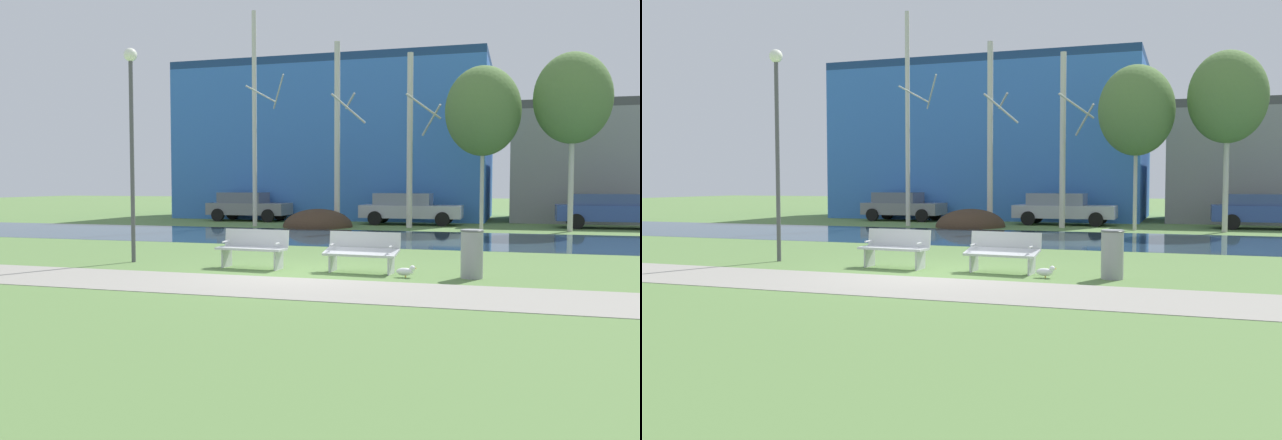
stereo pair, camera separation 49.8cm
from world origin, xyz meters
The scene contains 18 objects.
ground_plane centered at (0.00, 10.00, 0.00)m, with size 120.00×120.00×0.00m, color #5B7F42.
paved_path_strip centered at (0.00, -1.80, 0.01)m, with size 60.00×2.40×0.01m, color gray.
river_band centered at (0.00, 9.37, 0.00)m, with size 80.00×7.02×0.01m, color #284256.
soil_mound centered at (-3.93, 14.30, 0.00)m, with size 3.02×3.43×1.58m, color #423021.
bench_left centered at (-1.26, 0.60, 0.47)m, with size 1.64×0.68×0.87m.
bench_right centered at (1.27, 0.60, 0.47)m, with size 1.64×0.68×0.87m.
trash_bin centered at (3.59, 0.44, 0.51)m, with size 0.47×0.47×0.99m.
seagull centered at (2.30, 0.13, 0.13)m, with size 0.43×0.16×0.26m.
streetlamp centered at (-4.49, 0.82, 3.46)m, with size 0.32×0.32×5.16m.
birch_far_left centered at (-6.69, 13.87, 4.76)m, with size 1.54×2.42×9.42m.
birch_left centered at (-3.21, 14.90, 4.10)m, with size 1.46×2.16×8.09m.
birch_center_left centered at (0.01, 14.98, 3.79)m, with size 1.47×2.64×7.45m.
birch_center centered at (3.01, 14.55, 4.84)m, with size 3.04×3.04×6.67m.
birch_center_right centered at (6.42, 14.59, 5.23)m, with size 2.98×2.98×7.04m.
parked_van_nearest_grey centered at (-8.68, 17.62, 0.76)m, with size 4.07×1.98×1.44m.
parked_sedan_second_silver centered at (-0.38, 17.00, 0.77)m, with size 4.61×2.00×1.45m.
parked_hatch_third_blue centered at (8.18, 16.93, 0.78)m, with size 4.55×1.97×1.46m.
building_blue_store centered at (-5.33, 22.84, 4.20)m, with size 16.54×8.33×8.40m.
Camera 1 is at (4.50, -13.10, 1.94)m, focal length 36.90 mm.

